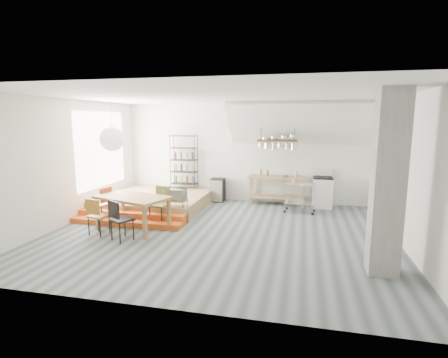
% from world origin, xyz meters
% --- Properties ---
extents(floor, '(8.00, 8.00, 0.00)m').
position_xyz_m(floor, '(0.00, 0.00, 0.00)').
color(floor, '#4A5556').
rests_on(floor, ground).
extents(wall_back, '(8.00, 0.04, 3.20)m').
position_xyz_m(wall_back, '(0.00, 3.50, 1.60)').
color(wall_back, silver).
rests_on(wall_back, ground).
extents(wall_left, '(0.04, 7.00, 3.20)m').
position_xyz_m(wall_left, '(-4.00, 0.00, 1.60)').
color(wall_left, silver).
rests_on(wall_left, ground).
extents(wall_right, '(0.04, 7.00, 3.20)m').
position_xyz_m(wall_right, '(4.00, 0.00, 1.60)').
color(wall_right, silver).
rests_on(wall_right, ground).
extents(ceiling, '(8.00, 7.00, 0.02)m').
position_xyz_m(ceiling, '(0.00, 0.00, 3.20)').
color(ceiling, white).
rests_on(ceiling, wall_back).
extents(slope_ceiling, '(4.40, 1.44, 1.32)m').
position_xyz_m(slope_ceiling, '(1.80, 2.90, 2.55)').
color(slope_ceiling, white).
rests_on(slope_ceiling, wall_back).
extents(window_pane, '(0.02, 2.50, 2.20)m').
position_xyz_m(window_pane, '(-3.98, 1.50, 1.80)').
color(window_pane, white).
rests_on(window_pane, wall_left).
extents(platform, '(3.00, 3.00, 0.40)m').
position_xyz_m(platform, '(-2.50, 2.00, 0.20)').
color(platform, '#9D7A4E').
rests_on(platform, ground).
extents(step_lower, '(3.00, 0.35, 0.13)m').
position_xyz_m(step_lower, '(-2.50, 0.05, 0.07)').
color(step_lower, '#D05518').
rests_on(step_lower, ground).
extents(step_upper, '(3.00, 0.35, 0.27)m').
position_xyz_m(step_upper, '(-2.50, 0.40, 0.13)').
color(step_upper, '#D05518').
rests_on(step_upper, ground).
extents(concrete_column, '(0.50, 0.50, 3.20)m').
position_xyz_m(concrete_column, '(3.30, -1.50, 1.60)').
color(concrete_column, gray).
rests_on(concrete_column, ground).
extents(kitchen_counter, '(1.80, 0.60, 0.91)m').
position_xyz_m(kitchen_counter, '(1.10, 3.15, 0.63)').
color(kitchen_counter, '#9D7A4E').
rests_on(kitchen_counter, ground).
extents(stove, '(0.60, 0.60, 1.18)m').
position_xyz_m(stove, '(2.50, 3.16, 0.48)').
color(stove, white).
rests_on(stove, ground).
extents(pot_rack, '(1.20, 0.50, 1.43)m').
position_xyz_m(pot_rack, '(1.13, 2.92, 1.98)').
color(pot_rack, '#43291B').
rests_on(pot_rack, ceiling).
extents(wire_shelving, '(0.88, 0.38, 1.80)m').
position_xyz_m(wire_shelving, '(-2.00, 3.20, 1.33)').
color(wire_shelving, black).
rests_on(wire_shelving, platform).
extents(microwave_shelf, '(0.60, 0.40, 0.16)m').
position_xyz_m(microwave_shelf, '(-1.40, 0.75, 0.55)').
color(microwave_shelf, '#9D7A4E').
rests_on(microwave_shelf, platform).
extents(paper_lantern, '(0.60, 0.60, 0.60)m').
position_xyz_m(paper_lantern, '(-2.72, -0.01, 2.20)').
color(paper_lantern, white).
rests_on(paper_lantern, ceiling).
extents(dining_table, '(1.97, 1.48, 0.83)m').
position_xyz_m(dining_table, '(-2.15, -0.20, 0.74)').
color(dining_table, brown).
rests_on(dining_table, ground).
extents(chair_mustard, '(0.46, 0.46, 0.89)m').
position_xyz_m(chair_mustard, '(-2.75, -0.83, 0.53)').
color(chair_mustard, '#B0771E').
rests_on(chair_mustard, ground).
extents(chair_black, '(0.58, 0.58, 0.93)m').
position_xyz_m(chair_black, '(-2.04, -1.06, 0.56)').
color(chair_black, black).
rests_on(chair_black, ground).
extents(chair_olive, '(0.50, 0.50, 0.95)m').
position_xyz_m(chair_olive, '(-1.71, 0.49, 0.57)').
color(chair_olive, '#5B642F').
rests_on(chair_olive, ground).
extents(chair_red, '(0.51, 0.51, 0.95)m').
position_xyz_m(chair_red, '(-3.17, 0.14, 0.57)').
color(chair_red, '#C1491B').
rests_on(chair_red, ground).
extents(rolling_cart, '(0.90, 0.57, 0.84)m').
position_xyz_m(rolling_cart, '(1.83, 2.35, 0.55)').
color(rolling_cart, silver).
rests_on(rolling_cart, ground).
extents(mini_fridge, '(0.45, 0.45, 0.76)m').
position_xyz_m(mini_fridge, '(-0.85, 3.20, 0.38)').
color(mini_fridge, black).
rests_on(mini_fridge, ground).
extents(microwave, '(0.55, 0.38, 0.30)m').
position_xyz_m(microwave, '(-1.40, 0.75, 0.72)').
color(microwave, beige).
rests_on(microwave, microwave_shelf).
extents(bowl, '(0.22, 0.22, 0.05)m').
position_xyz_m(bowl, '(1.36, 3.10, 0.93)').
color(bowl, silver).
rests_on(bowl, kitchen_counter).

